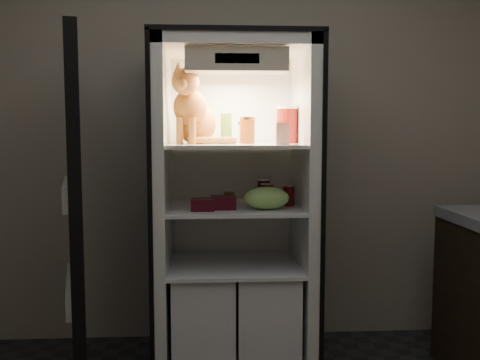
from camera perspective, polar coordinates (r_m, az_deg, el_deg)
The scene contains 16 objects.
room_shell at distance 1.68m, azimuth 1.73°, elevation 13.86°, with size 3.60×3.60×3.60m.
refrigerator at distance 3.10m, azimuth -0.66°, elevation -5.32°, with size 0.90×0.72×1.88m.
fridge_door at distance 2.90m, azimuth -17.11°, elevation -3.87°, with size 0.26×0.86×1.85m.
tabby_cat at distance 2.99m, azimuth -5.02°, elevation 7.04°, with size 0.37×0.44×0.44m.
parmesan_shaker at distance 3.04m, azimuth -1.49°, elevation 5.53°, with size 0.07×0.07×0.17m.
mayo_tub at distance 3.11m, azimuth 0.56°, elevation 5.10°, with size 0.09×0.09×0.12m.
salsa_jar at distance 2.99m, azimuth 0.78°, elevation 5.33°, with size 0.08×0.08×0.15m.
pepper_jar at distance 3.08m, azimuth 5.07°, elevation 5.90°, with size 0.13×0.13×0.21m.
cream_carton at distance 2.84m, azimuth 4.48°, elevation 4.96°, with size 0.07×0.07×0.12m, color silver.
soda_can_a at distance 3.12m, azimuth 2.56°, elevation -1.22°, with size 0.07×0.07×0.14m.
soda_can_b at distance 3.01m, azimuth 5.22°, elevation -1.68°, with size 0.06×0.06×0.12m.
soda_can_c at distance 2.95m, azimuth 2.90°, elevation -1.66°, with size 0.07×0.07×0.13m.
condiment_jar at distance 3.06m, azimuth -1.19°, elevation -1.86°, with size 0.06×0.06×0.08m.
grape_bag at distance 2.88m, azimuth 2.85°, elevation -1.94°, with size 0.24×0.18×0.12m, color #83C25A.
berry_box_left at distance 2.85m, azimuth -3.99°, elevation -2.62°, with size 0.12×0.12×0.06m, color #4B0C15.
berry_box_right at distance 2.90m, azimuth -1.78°, elevation -2.42°, with size 0.13×0.13×0.07m, color #4B0C15.
Camera 1 is at (-0.15, -1.66, 1.38)m, focal length 40.00 mm.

